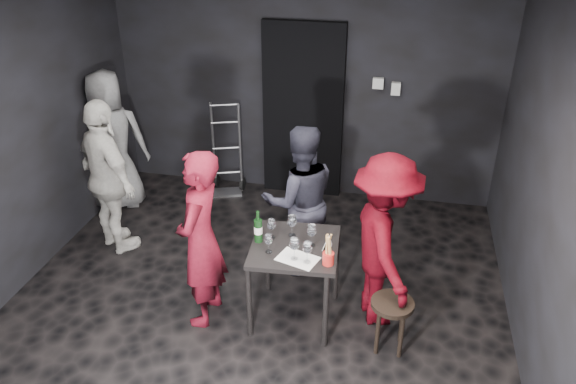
% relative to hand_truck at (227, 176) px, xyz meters
% --- Properties ---
extents(floor, '(4.50, 5.00, 0.02)m').
position_rel_hand_truck_xyz_m(floor, '(0.91, -2.24, -0.21)').
color(floor, black).
rests_on(floor, ground).
extents(ceiling, '(4.50, 5.00, 0.02)m').
position_rel_hand_truck_xyz_m(ceiling, '(0.91, -2.24, 2.49)').
color(ceiling, silver).
rests_on(ceiling, ground).
extents(wall_back, '(4.50, 0.04, 2.70)m').
position_rel_hand_truck_xyz_m(wall_back, '(0.91, 0.26, 1.14)').
color(wall_back, black).
rests_on(wall_back, ground).
extents(wall_right, '(0.04, 5.00, 2.70)m').
position_rel_hand_truck_xyz_m(wall_right, '(3.16, -2.24, 1.14)').
color(wall_right, black).
rests_on(wall_right, ground).
extents(doorway, '(0.95, 0.10, 2.10)m').
position_rel_hand_truck_xyz_m(doorway, '(0.91, 0.20, 0.84)').
color(doorway, black).
rests_on(doorway, ground).
extents(wallbox_upper, '(0.12, 0.06, 0.12)m').
position_rel_hand_truck_xyz_m(wallbox_upper, '(1.76, 0.21, 1.24)').
color(wallbox_upper, '#B7B7B2').
rests_on(wallbox_upper, wall_back).
extents(wallbox_lower, '(0.10, 0.06, 0.14)m').
position_rel_hand_truck_xyz_m(wallbox_lower, '(1.96, 0.21, 1.19)').
color(wallbox_lower, '#B7B7B2').
rests_on(wallbox_lower, wall_back).
extents(hand_truck, '(0.38, 0.33, 1.14)m').
position_rel_hand_truck_xyz_m(hand_truck, '(0.00, 0.00, 0.00)').
color(hand_truck, '#B2B2B7').
rests_on(hand_truck, floor).
extents(tasting_table, '(0.72, 0.72, 0.75)m').
position_rel_hand_truck_xyz_m(tasting_table, '(1.29, -2.14, 0.44)').
color(tasting_table, black).
rests_on(tasting_table, floor).
extents(stool, '(0.35, 0.35, 0.47)m').
position_rel_hand_truck_xyz_m(stool, '(2.13, -2.36, 0.16)').
color(stool, black).
rests_on(stool, floor).
extents(server_red, '(0.41, 0.62, 1.69)m').
position_rel_hand_truck_xyz_m(server_red, '(0.53, -2.30, 0.63)').
color(server_red, maroon).
rests_on(server_red, floor).
extents(woman_black, '(0.84, 0.66, 1.53)m').
position_rel_hand_truck_xyz_m(woman_black, '(1.19, -1.40, 0.55)').
color(woman_black, '#252431').
rests_on(woman_black, floor).
extents(man_maroon, '(0.80, 1.15, 1.62)m').
position_rel_hand_truck_xyz_m(man_maroon, '(2.02, -1.98, 0.60)').
color(man_maroon, '#4A030C').
rests_on(man_maroon, floor).
extents(bystander_cream, '(1.14, 1.00, 1.78)m').
position_rel_hand_truck_xyz_m(bystander_cream, '(-0.75, -1.46, 0.68)').
color(bystander_cream, silver).
rests_on(bystander_cream, floor).
extents(bystander_grey, '(0.99, 0.75, 1.81)m').
position_rel_hand_truck_xyz_m(bystander_grey, '(-1.16, -0.61, 0.69)').
color(bystander_grey, gray).
rests_on(bystander_grey, floor).
extents(tasting_mat, '(0.37, 0.30, 0.00)m').
position_rel_hand_truck_xyz_m(tasting_mat, '(1.35, -2.33, 0.54)').
color(tasting_mat, white).
rests_on(tasting_mat, tasting_table).
extents(wine_glass_a, '(0.08, 0.08, 0.18)m').
position_rel_hand_truck_xyz_m(wine_glass_a, '(1.10, -2.28, 0.63)').
color(wine_glass_a, white).
rests_on(wine_glass_a, tasting_table).
extents(wine_glass_b, '(0.09, 0.09, 0.20)m').
position_rel_hand_truck_xyz_m(wine_glass_b, '(1.08, -2.07, 0.64)').
color(wine_glass_b, white).
rests_on(wine_glass_b, tasting_table).
extents(wine_glass_c, '(0.09, 0.09, 0.22)m').
position_rel_hand_truck_xyz_m(wine_glass_c, '(1.24, -2.00, 0.65)').
color(wine_glass_c, white).
rests_on(wine_glass_c, tasting_table).
extents(wine_glass_d, '(0.10, 0.10, 0.21)m').
position_rel_hand_truck_xyz_m(wine_glass_d, '(1.33, -2.34, 0.65)').
color(wine_glass_d, white).
rests_on(wine_glass_d, tasting_table).
extents(wine_glass_e, '(0.08, 0.08, 0.21)m').
position_rel_hand_truck_xyz_m(wine_glass_e, '(1.43, -2.36, 0.64)').
color(wine_glass_e, white).
rests_on(wine_glass_e, tasting_table).
extents(wine_glass_f, '(0.09, 0.09, 0.22)m').
position_rel_hand_truck_xyz_m(wine_glass_f, '(1.42, -2.12, 0.65)').
color(wine_glass_f, white).
rests_on(wine_glass_f, tasting_table).
extents(wine_bottle, '(0.07, 0.07, 0.29)m').
position_rel_hand_truck_xyz_m(wine_bottle, '(0.98, -2.14, 0.65)').
color(wine_bottle, black).
rests_on(wine_bottle, tasting_table).
extents(breadstick_cup, '(0.09, 0.09, 0.29)m').
position_rel_hand_truck_xyz_m(breadstick_cup, '(1.60, -2.34, 0.67)').
color(breadstick_cup, red).
rests_on(breadstick_cup, tasting_table).
extents(reserved_card, '(0.08, 0.12, 0.09)m').
position_rel_hand_truck_xyz_m(reserved_card, '(1.55, -2.13, 0.58)').
color(reserved_card, white).
rests_on(reserved_card, tasting_table).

